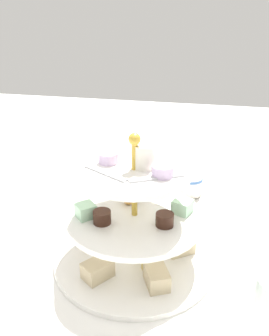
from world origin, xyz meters
name	(u,v)px	position (x,y,z in m)	size (l,w,h in m)	color
ground_plane	(134,260)	(0.00, 0.00, 0.00)	(2.40, 2.40, 0.00)	white
tiered_serving_stand	(135,227)	(0.00, 0.00, 0.07)	(0.29, 0.29, 0.24)	white
water_glass_short_left	(130,179)	(-0.07, 0.26, 0.04)	(0.06, 0.06, 0.07)	silver
teacup_with_saucer	(190,187)	(0.08, 0.27, 0.02)	(0.09, 0.09, 0.05)	white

